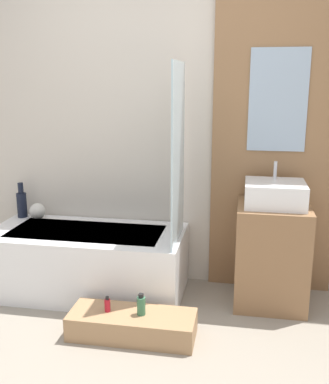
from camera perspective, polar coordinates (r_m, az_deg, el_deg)
wall_tiled_back at (r=3.51m, az=1.45°, el=9.08°), size 4.20×0.06×2.60m
wall_wood_accent at (r=3.43m, az=14.05°, el=8.68°), size 0.94×0.04×2.60m
bathtub at (r=3.54m, az=-9.75°, el=-8.66°), size 1.47×0.69×0.49m
glass_shower_screen at (r=3.08m, az=1.73°, el=4.80°), size 0.01×0.53×1.23m
wooden_step_bench at (r=3.00m, az=-4.12°, el=-16.46°), size 0.81×0.30×0.16m
vanity_cabinet at (r=3.38m, az=13.39°, el=-7.74°), size 0.51×0.50×0.74m
sink at (r=3.24m, az=13.84°, el=-0.22°), size 0.42×0.38×0.30m
vase_tall_dark at (r=3.90m, az=-17.67°, el=-1.36°), size 0.08×0.08×0.29m
vase_round_light at (r=3.83m, az=-15.84°, el=-2.34°), size 0.13×0.13×0.13m
bottle_soap_primary at (r=2.98m, az=-7.27°, el=-14.02°), size 0.04×0.04×0.10m
bottle_soap_secondary at (r=2.92m, az=-2.98°, el=-14.17°), size 0.05×0.05×0.14m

